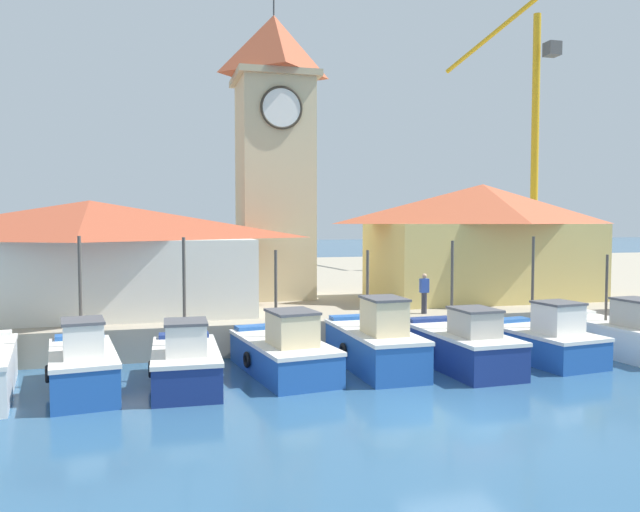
% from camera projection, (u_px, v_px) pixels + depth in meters
% --- Properties ---
extents(ground_plane, '(300.00, 300.00, 0.00)m').
position_uv_depth(ground_plane, '(461.00, 421.00, 15.24)').
color(ground_plane, '#2D567A').
extents(quay_wharf, '(120.00, 40.00, 1.19)m').
position_uv_depth(quay_wharf, '(263.00, 284.00, 42.74)').
color(quay_wharf, '#9E937F').
rests_on(quay_wharf, ground).
extents(fishing_boat_left_outer, '(2.39, 4.78, 4.46)m').
position_uv_depth(fishing_boat_left_outer, '(82.00, 366.00, 17.82)').
color(fishing_boat_left_outer, '#2356A8').
rests_on(fishing_boat_left_outer, ground).
extents(fishing_boat_left_inner, '(2.09, 4.49, 4.41)m').
position_uv_depth(fishing_boat_left_inner, '(185.00, 362.00, 18.46)').
color(fishing_boat_left_inner, navy).
rests_on(fishing_boat_left_inner, ground).
extents(fishing_boat_mid_left, '(2.86, 5.39, 3.95)m').
position_uv_depth(fishing_boat_mid_left, '(283.00, 352.00, 19.94)').
color(fishing_boat_mid_left, '#2356A8').
rests_on(fishing_boat_mid_left, ground).
extents(fishing_boat_center, '(2.07, 5.20, 3.91)m').
position_uv_depth(fishing_boat_center, '(375.00, 344.00, 20.64)').
color(fishing_boat_center, '#2356A8').
rests_on(fishing_boat_center, ground).
extents(fishing_boat_mid_right, '(2.25, 5.06, 4.23)m').
position_uv_depth(fishing_boat_mid_right, '(461.00, 346.00, 20.75)').
color(fishing_boat_mid_right, navy).
rests_on(fishing_boat_mid_right, ground).
extents(fishing_boat_right_inner, '(2.66, 4.55, 4.35)m').
position_uv_depth(fishing_boat_right_inner, '(543.00, 340.00, 21.83)').
color(fishing_boat_right_inner, '#2356A8').
rests_on(fishing_boat_right_inner, ground).
extents(fishing_boat_right_outer, '(2.27, 5.22, 3.65)m').
position_uv_depth(fishing_boat_right_outer, '(620.00, 335.00, 22.82)').
color(fishing_boat_right_outer, silver).
rests_on(fishing_boat_right_outer, ground).
extents(clock_tower, '(3.86, 3.86, 15.15)m').
position_uv_depth(clock_tower, '(274.00, 150.00, 30.04)').
color(clock_tower, beige).
rests_on(clock_tower, quay_wharf).
extents(warehouse_left, '(13.04, 7.21, 4.55)m').
position_uv_depth(warehouse_left, '(91.00, 255.00, 25.25)').
color(warehouse_left, silver).
rests_on(warehouse_left, quay_wharf).
extents(warehouse_right, '(10.63, 5.79, 5.47)m').
position_uv_depth(warehouse_right, '(482.00, 240.00, 29.84)').
color(warehouse_right, tan).
rests_on(warehouse_right, quay_wharf).
extents(port_crane_far, '(4.70, 9.58, 20.59)m').
position_uv_depth(port_crane_far, '(531.00, 167.00, 47.47)').
color(port_crane_far, '#976E11').
rests_on(port_crane_far, quay_wharf).
extents(dock_worker_near_tower, '(0.34, 0.22, 1.62)m').
position_uv_depth(dock_worker_near_tower, '(424.00, 293.00, 24.98)').
color(dock_worker_near_tower, '#33333D').
rests_on(dock_worker_near_tower, quay_wharf).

